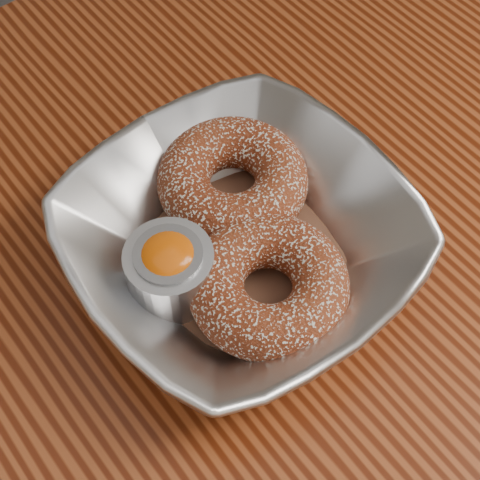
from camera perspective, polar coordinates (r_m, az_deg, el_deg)
table at (r=0.60m, az=0.38°, el=-11.41°), size 1.20×0.80×0.75m
serving_bowl at (r=0.51m, az=0.00°, el=-0.09°), size 0.23×0.23×0.06m
parchment at (r=0.52m, az=0.00°, el=-1.22°), size 0.20×0.20×0.00m
donut_back at (r=0.54m, az=-0.58°, el=4.66°), size 0.12×0.12×0.04m
donut_front at (r=0.49m, az=2.21°, el=-3.55°), size 0.11×0.11×0.04m
ramekin at (r=0.49m, az=-5.44°, el=-2.28°), size 0.06×0.06×0.05m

